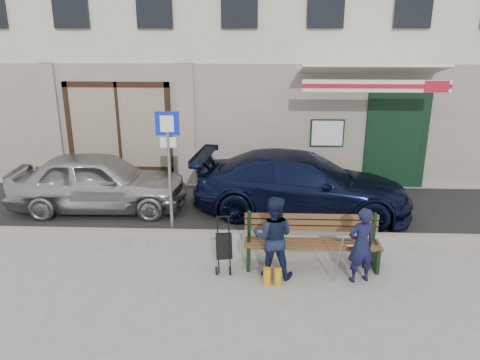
# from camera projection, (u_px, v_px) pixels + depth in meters

# --- Properties ---
(ground) EXTENTS (80.00, 80.00, 0.00)m
(ground) POSITION_uv_depth(u_px,v_px,m) (228.00, 274.00, 8.14)
(ground) COLOR #9E9991
(ground) RESTS_ON ground
(asphalt_lane) EXTENTS (60.00, 3.20, 0.01)m
(asphalt_lane) POSITION_uv_depth(u_px,v_px,m) (236.00, 208.00, 11.08)
(asphalt_lane) COLOR #282828
(asphalt_lane) RESTS_ON ground
(curb) EXTENTS (60.00, 0.18, 0.12)m
(curb) POSITION_uv_depth(u_px,v_px,m) (232.00, 234.00, 9.54)
(curb) COLOR #9E9384
(curb) RESTS_ON ground
(car_silver) EXTENTS (4.07, 1.74, 1.37)m
(car_silver) POSITION_uv_depth(u_px,v_px,m) (99.00, 182.00, 10.81)
(car_silver) COLOR #ABABB0
(car_silver) RESTS_ON ground
(car_navy) EXTENTS (5.06, 2.55, 1.41)m
(car_navy) POSITION_uv_depth(u_px,v_px,m) (302.00, 184.00, 10.58)
(car_navy) COLOR black
(car_navy) RESTS_ON ground
(parking_sign) EXTENTS (0.47, 0.08, 2.54)m
(parking_sign) POSITION_uv_depth(u_px,v_px,m) (169.00, 154.00, 9.27)
(parking_sign) COLOR gray
(parking_sign) RESTS_ON ground
(bench) EXTENTS (2.40, 1.17, 0.98)m
(bench) POSITION_uv_depth(u_px,v_px,m) (309.00, 243.00, 8.26)
(bench) COLOR brown
(bench) RESTS_ON ground
(man) EXTENTS (0.55, 0.45, 1.32)m
(man) POSITION_uv_depth(u_px,v_px,m) (361.00, 245.00, 7.72)
(man) COLOR #121533
(man) RESTS_ON ground
(woman) EXTENTS (0.76, 0.63, 1.45)m
(woman) POSITION_uv_depth(u_px,v_px,m) (273.00, 237.00, 7.87)
(woman) COLOR #141C38
(woman) RESTS_ON ground
(stroller) EXTENTS (0.31, 0.42, 0.97)m
(stroller) POSITION_uv_depth(u_px,v_px,m) (224.00, 247.00, 8.16)
(stroller) COLOR black
(stroller) RESTS_ON ground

